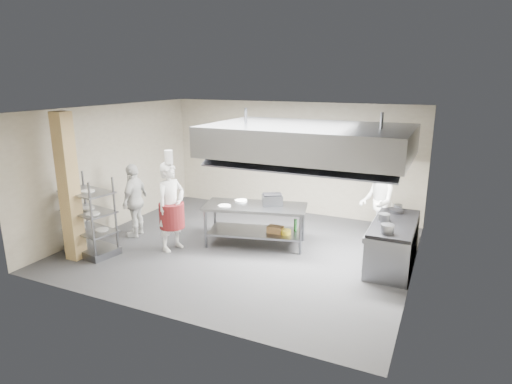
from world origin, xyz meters
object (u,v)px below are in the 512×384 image
at_px(chef_head, 171,207).
at_px(stockpot, 384,218).
at_px(griddle, 272,200).
at_px(island, 255,225).
at_px(chef_plating, 135,200).
at_px(pass_rack, 89,215).
at_px(cooking_range, 393,245).
at_px(chef_line, 377,202).

height_order(chef_head, stockpot, chef_head).
relative_size(chef_head, griddle, 4.36).
bearing_deg(chef_head, island, -43.68).
distance_m(chef_plating, griddle, 3.22).
xyz_separation_m(island, pass_rack, (-2.95, -1.89, 0.38)).
height_order(pass_rack, cooking_range, pass_rack).
bearing_deg(chef_plating, chef_line, 97.19).
distance_m(island, chef_head, 1.88).
distance_m(pass_rack, stockpot, 6.02).
bearing_deg(pass_rack, chef_line, 39.58).
bearing_deg(stockpot, island, -177.75).
distance_m(griddle, stockpot, 2.42).
xyz_separation_m(cooking_range, chef_line, (-0.52, 1.00, 0.54)).
relative_size(cooking_range, chef_plating, 1.16).
xyz_separation_m(pass_rack, stockpot, (5.68, 1.99, 0.14)).
bearing_deg(chef_head, griddle, -43.23).
xyz_separation_m(island, chef_line, (2.40, 1.17, 0.50)).
relative_size(chef_plating, stockpot, 7.78).
distance_m(island, stockpot, 2.77).
bearing_deg(griddle, cooking_range, -30.31).
distance_m(pass_rack, chef_plating, 1.25).
height_order(chef_head, chef_plating, chef_head).
distance_m(pass_rack, chef_head, 1.70).
bearing_deg(cooking_range, pass_rack, -160.68).
distance_m(chef_head, stockpot, 4.38).
relative_size(cooking_range, stockpot, 9.03).
distance_m(pass_rack, griddle, 3.89).
bearing_deg(island, pass_rack, -161.70).
height_order(cooking_range, chef_head, chef_head).
bearing_deg(cooking_range, chef_head, -165.28).
distance_m(pass_rack, chef_line, 6.17).
xyz_separation_m(cooking_range, griddle, (-2.62, 0.05, 0.60)).
bearing_deg(pass_rack, chef_head, 41.67).
xyz_separation_m(chef_line, griddle, (-2.10, -0.95, 0.06)).
distance_m(chef_line, griddle, 2.30).
xyz_separation_m(chef_plating, stockpot, (5.51, 0.75, 0.12)).
distance_m(cooking_range, chef_line, 1.25).
bearing_deg(island, chef_plating, 178.76).
xyz_separation_m(chef_head, chef_plating, (-1.28, 0.35, -0.09)).
bearing_deg(griddle, island, -173.46).
xyz_separation_m(griddle, stockpot, (2.41, -0.12, -0.04)).
height_order(island, griddle, griddle).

